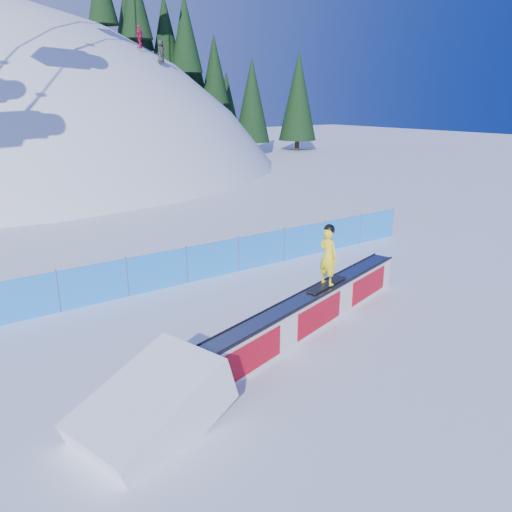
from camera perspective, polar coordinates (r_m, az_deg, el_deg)
ground at (r=12.36m, az=-2.06°, el=-10.01°), size 160.00×160.00×0.00m
snow_hill at (r=56.72m, az=-26.31°, el=-9.18°), size 64.00×64.00×64.00m
treeline at (r=59.11m, az=-6.09°, el=20.95°), size 20.94×12.40×19.15m
safety_fence at (r=15.78m, az=-11.15°, el=-1.72°), size 22.05×0.05×1.30m
rail_box at (r=12.96m, az=6.28°, el=-6.33°), size 8.21×2.84×1.00m
snow_ramp at (r=9.76m, az=-11.63°, el=-18.68°), size 3.13×2.41×1.72m
snowboarder at (r=13.10m, az=8.24°, el=0.04°), size 1.60×0.71×1.66m
distant_skiers at (r=40.03m, az=-24.30°, el=23.55°), size 19.48×9.00×6.18m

